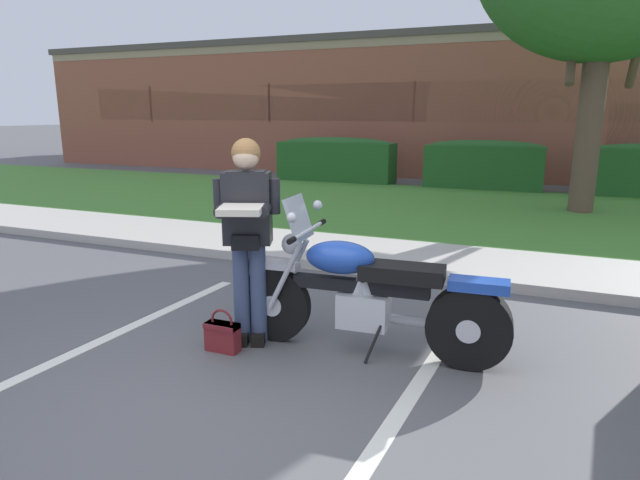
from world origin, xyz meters
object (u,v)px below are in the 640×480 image
object	(u,v)px
motorcycle	(376,296)
rider_person	(247,226)
hedge_left	(336,159)
handbag	(222,334)
hedge_center_left	(484,164)
brick_building	(445,107)

from	to	relation	value
motorcycle	rider_person	distance (m)	1.17
rider_person	hedge_left	distance (m)	10.83
handbag	motorcycle	bearing A→B (deg)	20.51
hedge_center_left	brick_building	distance (m)	7.17
motorcycle	hedge_left	world-z (taller)	motorcycle
hedge_left	hedge_center_left	bearing A→B (deg)	-0.00
motorcycle	hedge_left	xyz separation A→B (m)	(-4.24, 10.15, 0.16)
handbag	brick_building	distance (m)	17.41
motorcycle	brick_building	distance (m)	17.08
hedge_left	hedge_center_left	size ratio (longest dim) A/B	1.13
hedge_center_left	rider_person	bearing A→B (deg)	-93.99
rider_person	handbag	distance (m)	0.90
rider_person	brick_building	distance (m)	17.11
rider_person	handbag	world-z (taller)	rider_person
handbag	hedge_center_left	bearing A→B (deg)	85.42
hedge_left	rider_person	bearing A→B (deg)	-72.77
rider_person	brick_building	xyz separation A→B (m)	(-1.48, 17.01, 1.09)
rider_person	handbag	size ratio (longest dim) A/B	4.74
brick_building	handbag	bearing A→B (deg)	-85.51
hedge_center_left	handbag	bearing A→B (deg)	-94.58
hedge_left	brick_building	size ratio (longest dim) A/B	0.12
hedge_center_left	motorcycle	bearing A→B (deg)	-88.24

